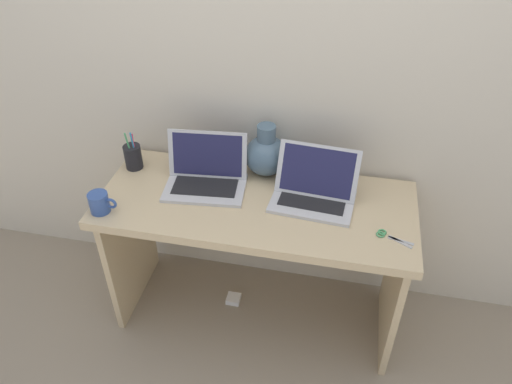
{
  "coord_description": "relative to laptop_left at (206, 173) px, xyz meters",
  "views": [
    {
      "loc": [
        0.33,
        -1.6,
        2.03
      ],
      "look_at": [
        0.0,
        0.0,
        0.78
      ],
      "focal_mm": 34.39,
      "sensor_mm": 36.0,
      "label": 1
    }
  ],
  "objects": [
    {
      "name": "laptop_left",
      "position": [
        0.0,
        0.0,
        0.0
      ],
      "size": [
        0.37,
        0.27,
        0.23
      ],
      "color": "silver",
      "rests_on": "desk"
    },
    {
      "name": "laptop_right",
      "position": [
        0.48,
        -0.01,
        -0.0
      ],
      "size": [
        0.36,
        0.27,
        0.22
      ],
      "color": "silver",
      "rests_on": "desk"
    },
    {
      "name": "ground_plane",
      "position": [
        0.24,
        -0.08,
        -0.79
      ],
      "size": [
        6.0,
        6.0,
        0.0
      ],
      "primitive_type": "plane",
      "color": "gray"
    },
    {
      "name": "scissors",
      "position": [
        0.79,
        -0.19,
        -0.06
      ],
      "size": [
        0.14,
        0.09,
        0.01
      ],
      "color": "#B7B7BC",
      "rests_on": "desk"
    },
    {
      "name": "back_wall",
      "position": [
        0.24,
        0.24,
        0.41
      ],
      "size": [
        4.4,
        0.04,
        2.4
      ],
      "primitive_type": "cube",
      "color": "beige",
      "rests_on": "ground"
    },
    {
      "name": "desk",
      "position": [
        0.24,
        -0.08,
        -0.22
      ],
      "size": [
        1.36,
        0.57,
        0.73
      ],
      "color": "#D1B78C",
      "rests_on": "ground"
    },
    {
      "name": "coffee_mug",
      "position": [
        -0.38,
        -0.28,
        -0.02
      ],
      "size": [
        0.12,
        0.08,
        0.09
      ],
      "color": "#335199",
      "rests_on": "desk"
    },
    {
      "name": "power_brick",
      "position": [
        0.11,
        -0.04,
        -0.77
      ],
      "size": [
        0.07,
        0.07,
        0.03
      ],
      "primitive_type": "cube",
      "color": "white",
      "rests_on": "ground"
    },
    {
      "name": "green_vase",
      "position": [
        0.24,
        0.14,
        0.04
      ],
      "size": [
        0.19,
        0.19,
        0.24
      ],
      "color": "slate",
      "rests_on": "desk"
    },
    {
      "name": "pen_cup",
      "position": [
        -0.37,
        0.06,
        0.0
      ],
      "size": [
        0.08,
        0.08,
        0.19
      ],
      "color": "black",
      "rests_on": "desk"
    }
  ]
}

